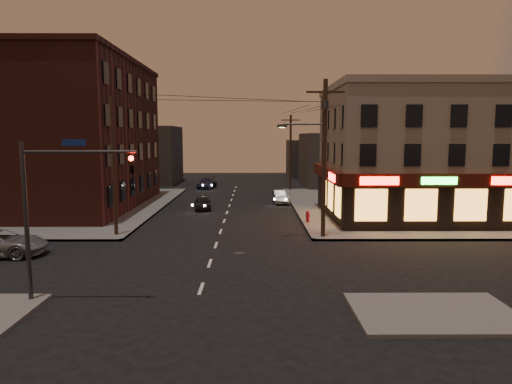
{
  "coord_description": "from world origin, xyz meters",
  "views": [
    {
      "loc": [
        2.27,
        -23.19,
        6.58
      ],
      "look_at": [
        2.45,
        4.56,
        3.2
      ],
      "focal_mm": 32.0,
      "sensor_mm": 36.0,
      "label": 1
    }
  ],
  "objects_px": {
    "sedan_near": "(203,203)",
    "sedan_mid": "(280,197)",
    "sedan_far": "(207,183)",
    "fire_hydrant": "(308,216)"
  },
  "relations": [
    {
      "from": "sedan_mid",
      "to": "fire_hydrant",
      "type": "distance_m",
      "value": 11.09
    },
    {
      "from": "sedan_mid",
      "to": "sedan_near",
      "type": "bearing_deg",
      "value": -155.51
    },
    {
      "from": "fire_hydrant",
      "to": "sedan_mid",
      "type": "bearing_deg",
      "value": 97.25
    },
    {
      "from": "sedan_near",
      "to": "sedan_mid",
      "type": "distance_m",
      "value": 8.31
    },
    {
      "from": "sedan_mid",
      "to": "fire_hydrant",
      "type": "relative_size",
      "value": 4.54
    },
    {
      "from": "sedan_near",
      "to": "sedan_mid",
      "type": "relative_size",
      "value": 0.92
    },
    {
      "from": "sedan_near",
      "to": "sedan_far",
      "type": "relative_size",
      "value": 0.77
    },
    {
      "from": "sedan_mid",
      "to": "fire_hydrant",
      "type": "bearing_deg",
      "value": -87.02
    },
    {
      "from": "sedan_far",
      "to": "fire_hydrant",
      "type": "distance_m",
      "value": 26.14
    },
    {
      "from": "sedan_near",
      "to": "fire_hydrant",
      "type": "height_order",
      "value": "sedan_near"
    }
  ]
}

